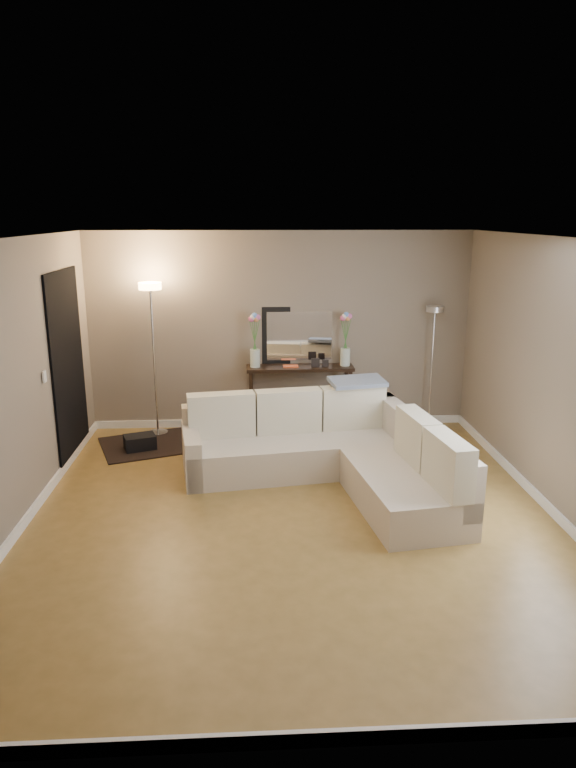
{
  "coord_description": "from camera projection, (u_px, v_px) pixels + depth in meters",
  "views": [
    {
      "loc": [
        -0.35,
        -5.59,
        2.81
      ],
      "look_at": [
        0.0,
        0.8,
        1.1
      ],
      "focal_mm": 30.0,
      "sensor_mm": 36.0,
      "label": 1
    }
  ],
  "objects": [
    {
      "name": "floor",
      "position": [
        293.0,
        517.0,
        6.13
      ],
      "size": [
        5.0,
        5.5,
        0.01
      ],
      "primitive_type": "cube",
      "color": "olive",
      "rests_on": "ground"
    },
    {
      "name": "ceiling",
      "position": [
        293.0,
        238.0,
        5.46
      ],
      "size": [
        5.0,
        5.5,
        0.01
      ],
      "primitive_type": "cube",
      "color": "white",
      "rests_on": "ground"
    },
    {
      "name": "wall_back",
      "position": [
        280.0,
        331.0,
        8.46
      ],
      "size": [
        5.0,
        0.02,
        2.6
      ],
      "primitive_type": "cube",
      "color": "#7B6E5E",
      "rests_on": "ground"
    },
    {
      "name": "wall_front",
      "position": [
        327.0,
        532.0,
        3.13
      ],
      "size": [
        5.0,
        0.02,
        2.6
      ],
      "primitive_type": "cube",
      "color": "#7B6E5E",
      "rests_on": "ground"
    },
    {
      "name": "wall_left",
      "position": [
        10.0,
        389.0,
        5.66
      ],
      "size": [
        0.02,
        5.5,
        2.6
      ],
      "primitive_type": "cube",
      "color": "#7B6E5E",
      "rests_on": "ground"
    },
    {
      "name": "wall_right",
      "position": [
        563.0,
        382.0,
        5.93
      ],
      "size": [
        0.02,
        5.5,
        2.6
      ],
      "primitive_type": "cube",
      "color": "#7B6E5E",
      "rests_on": "ground"
    },
    {
      "name": "baseboard_back",
      "position": [
        280.0,
        422.0,
        8.76
      ],
      "size": [
        5.0,
        0.03,
        0.1
      ],
      "primitive_type": "cube",
      "color": "white",
      "rests_on": "ground"
    },
    {
      "name": "baseboard_front",
      "position": [
        323.0,
        738.0,
        3.48
      ],
      "size": [
        5.0,
        0.03,
        0.1
      ],
      "primitive_type": "cube",
      "color": "white",
      "rests_on": "ground"
    },
    {
      "name": "baseboard_left",
      "position": [
        27.0,
        518.0,
        5.99
      ],
      "size": [
        0.03,
        5.5,
        0.1
      ],
      "primitive_type": "cube",
      "color": "white",
      "rests_on": "ground"
    },
    {
      "name": "baseboard_right",
      "position": [
        547.0,
        505.0,
        6.25
      ],
      "size": [
        0.03,
        5.5,
        0.1
      ],
      "primitive_type": "cube",
      "color": "white",
      "rests_on": "ground"
    },
    {
      "name": "doorway",
      "position": [
        68.0,
        367.0,
        7.36
      ],
      "size": [
        0.02,
        1.2,
        2.2
      ],
      "primitive_type": "cube",
      "color": "black",
      "rests_on": "ground"
    },
    {
      "name": "switch_plate",
      "position": [
        44.0,
        377.0,
        6.51
      ],
      "size": [
        0.02,
        0.08,
        0.12
      ],
      "primitive_type": "cube",
      "color": "white",
      "rests_on": "ground"
    },
    {
      "name": "sectional_sofa",
      "position": [
        333.0,
        452.0,
        6.88
      ],
      "size": [
        2.81,
        2.48,
        0.88
      ],
      "color": "beige",
      "rests_on": "floor"
    },
    {
      "name": "throw_blanket",
      "position": [
        357.0,
        382.0,
        7.39
      ],
      "size": [
        0.69,
        0.48,
        0.08
      ],
      "primitive_type": "cube",
      "rotation": [
        0.1,
        0.0,
        0.2
      ],
      "color": "gray",
      "rests_on": "sectional_sofa"
    },
    {
      "name": "console_table",
      "position": [
        293.0,
        394.0,
        8.51
      ],
      "size": [
        1.41,
        0.4,
        0.86
      ],
      "color": "black",
      "rests_on": "floor"
    },
    {
      "name": "leaning_mirror",
      "position": [
        299.0,
        336.0,
        8.5
      ],
      "size": [
        0.99,
        0.06,
        0.78
      ],
      "color": "black",
      "rests_on": "console_table"
    },
    {
      "name": "table_decor",
      "position": [
        300.0,
        366.0,
        8.38
      ],
      "size": [
        0.59,
        0.13,
        0.14
      ],
      "color": "#F25B2A",
      "rests_on": "console_table"
    },
    {
      "name": "flower_vase_left",
      "position": [
        255.0,
        345.0,
        8.31
      ],
      "size": [
        0.16,
        0.13,
        0.74
      ],
      "color": "silver",
      "rests_on": "console_table"
    },
    {
      "name": "flower_vase_right",
      "position": [
        345.0,
        344.0,
        8.38
      ],
      "size": [
        0.16,
        0.13,
        0.74
      ],
      "color": "silver",
      "rests_on": "console_table"
    },
    {
      "name": "floor_lamp_lit",
      "position": [
        152.0,
        329.0,
        8.06
      ],
      "size": [
        0.36,
        0.36,
        1.98
      ],
      "color": "silver",
      "rests_on": "floor"
    },
    {
      "name": "floor_lamp_unlit",
      "position": [
        433.0,
        343.0,
        8.4
      ],
      "size": [
        0.24,
        0.24,
        1.65
      ],
      "color": "silver",
      "rests_on": "floor"
    },
    {
      "name": "charcoal_rug",
      "position": [
        156.0,
        444.0,
        8.04
      ],
      "size": [
        1.54,
        1.35,
        0.02
      ],
      "primitive_type": "cube",
      "rotation": [
        0.0,
        0.0,
        0.34
      ],
      "color": "black",
      "rests_on": "floor"
    },
    {
      "name": "black_bag",
      "position": [
        140.0,
        444.0,
        7.85
      ],
      "size": [
        0.43,
        0.37,
        0.24
      ],
      "primitive_type": "cube",
      "rotation": [
        0.0,
        0.0,
        0.34
      ],
      "color": "black",
      "rests_on": "charcoal_rug"
    }
  ]
}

